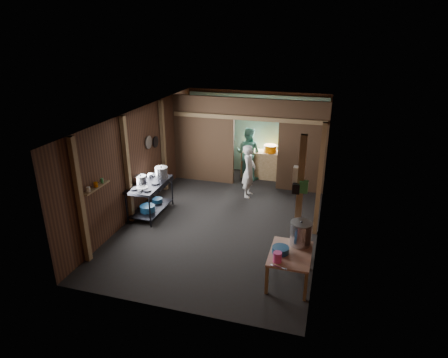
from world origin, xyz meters
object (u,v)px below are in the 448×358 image
(gas_range, at_px, (151,199))
(cook, at_px, (249,171))
(stock_pot, at_px, (301,234))
(prep_table, at_px, (289,267))
(yellow_tub, at_px, (270,149))
(stove_pot_large, at_px, (161,173))
(pink_bucket, at_px, (277,257))

(gas_range, xyz_separation_m, cook, (2.12, 1.77, 0.32))
(stock_pot, bearing_deg, prep_table, -110.92)
(prep_table, height_order, yellow_tub, yellow_tub)
(gas_range, height_order, cook, cook)
(stock_pot, relative_size, yellow_tub, 1.21)
(stock_pot, distance_m, yellow_tub, 4.97)
(gas_range, bearing_deg, stock_pot, -20.85)
(stove_pot_large, distance_m, cook, 2.42)
(pink_bucket, xyz_separation_m, cook, (-1.40, 3.93, 0.04))
(gas_range, bearing_deg, cook, 39.84)
(gas_range, height_order, prep_table, gas_range)
(stock_pot, bearing_deg, pink_bucket, -115.01)
(stock_pot, xyz_separation_m, cook, (-1.72, 3.24, -0.09))
(stock_pot, height_order, pink_bucket, stock_pot)
(yellow_tub, relative_size, cook, 0.27)
(gas_range, xyz_separation_m, prep_table, (3.71, -1.81, -0.11))
(yellow_tub, bearing_deg, cook, -101.97)
(prep_table, distance_m, stock_pot, 0.65)
(pink_bucket, relative_size, cook, 0.12)
(yellow_tub, bearing_deg, pink_bucket, -78.89)
(stove_pot_large, bearing_deg, prep_table, -31.59)
(stock_pot, distance_m, cook, 3.67)
(stove_pot_large, height_order, pink_bucket, stove_pot_large)
(prep_table, distance_m, yellow_tub, 5.31)
(gas_range, bearing_deg, prep_table, -26.05)
(yellow_tub, bearing_deg, gas_range, -126.57)
(yellow_tub, height_order, cook, cook)
(pink_bucket, bearing_deg, stove_pot_large, 143.06)
(pink_bucket, bearing_deg, stock_pot, 64.99)
(cook, bearing_deg, yellow_tub, -10.47)
(yellow_tub, xyz_separation_m, cook, (-0.32, -1.53, -0.22))
(gas_range, relative_size, prep_table, 1.38)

